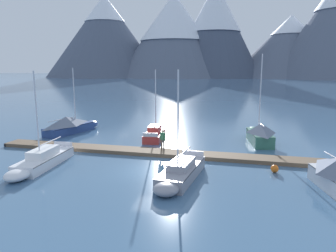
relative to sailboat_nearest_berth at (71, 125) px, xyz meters
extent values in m
plane|color=#426689|center=(11.59, -10.76, -0.86)|extent=(700.00, 700.00, 0.00)
cone|color=#4C566B|center=(-74.77, 200.61, 28.71)|extent=(87.52, 87.52, 59.14)
cone|color=white|center=(-74.77, 200.61, 48.75)|extent=(29.79, 29.79, 19.17)
cone|color=slate|center=(-22.64, 198.18, 28.06)|extent=(81.35, 81.35, 57.84)
cone|color=white|center=(-22.64, 198.18, 40.75)|extent=(48.11, 48.11, 32.57)
cone|color=#424C60|center=(5.86, 202.14, 31.37)|extent=(66.52, 66.52, 64.46)
cone|color=white|center=(5.86, 202.14, 47.03)|extent=(36.03, 36.03, 33.25)
cone|color=slate|center=(58.77, 213.39, 20.80)|extent=(84.42, 84.42, 43.33)
cone|color=white|center=(58.77, 213.39, 35.74)|extent=(27.71, 27.71, 13.54)
cube|color=brown|center=(11.59, -6.76, -0.71)|extent=(28.92, 3.47, 0.30)
cylinder|color=#38383D|center=(11.54, -7.53, -0.74)|extent=(27.68, 1.83, 0.24)
cylinder|color=#38383D|center=(11.63, -5.99, -0.74)|extent=(27.68, 1.83, 0.24)
cube|color=black|center=(-2.74, -5.94, -0.71)|extent=(0.27, 1.91, 0.27)
cube|color=navy|center=(-0.05, -0.19, -0.42)|extent=(3.34, 6.27, 0.88)
ellipsoid|color=navy|center=(0.88, 3.05, -0.42)|extent=(1.98, 2.36, 0.83)
cube|color=#121D39|center=(-0.05, -0.19, -0.03)|extent=(3.34, 6.17, 0.06)
cylinder|color=silver|center=(0.21, 0.73, 3.03)|extent=(0.10, 0.10, 6.03)
cylinder|color=silver|center=(-0.32, -1.12, 0.78)|extent=(1.15, 3.72, 0.08)
pyramid|color=slate|center=(-0.18, -0.62, 0.51)|extent=(3.24, 5.18, 0.98)
cube|color=white|center=(3.76, -11.12, -0.50)|extent=(1.83, 5.79, 0.73)
ellipsoid|color=white|center=(3.85, -14.33, -0.50)|extent=(1.48, 1.94, 0.69)
cube|color=slate|center=(3.76, -11.12, -0.18)|extent=(1.87, 5.67, 0.06)
cylinder|color=silver|center=(3.78, -11.72, 2.87)|extent=(0.10, 0.10, 6.00)
cylinder|color=silver|center=(3.74, -10.19, 0.71)|extent=(0.16, 3.05, 0.08)
cube|color=white|center=(3.77, -11.27, 0.14)|extent=(1.25, 2.62, 0.55)
cube|color=silver|center=(3.69, -8.33, 0.04)|extent=(1.52, 0.14, 0.36)
cube|color=#B2332D|center=(9.58, -1.34, -0.50)|extent=(1.89, 4.89, 0.73)
ellipsoid|color=#B2332D|center=(9.37, 1.41, -0.50)|extent=(1.46, 2.18, 0.69)
cube|color=#501614|center=(9.58, -1.34, -0.17)|extent=(1.92, 4.80, 0.06)
cylinder|color=silver|center=(9.51, -0.40, 2.88)|extent=(0.10, 0.10, 6.03)
cylinder|color=silver|center=(9.59, -1.48, 0.61)|extent=(0.24, 2.17, 0.08)
cube|color=#C03A35|center=(9.57, -1.23, 0.17)|extent=(1.23, 2.23, 0.60)
cube|color=silver|center=(9.75, -3.65, 0.05)|extent=(1.39, 0.20, 0.36)
cube|color=#93939E|center=(13.85, -11.96, -0.48)|extent=(2.53, 5.74, 0.76)
ellipsoid|color=#93939E|center=(13.39, -14.95, -0.48)|extent=(1.66, 1.63, 0.72)
cube|color=#424247|center=(13.85, -11.96, -0.14)|extent=(2.55, 5.63, 0.06)
cylinder|color=silver|center=(13.72, -12.81, 2.94)|extent=(0.10, 0.10, 6.08)
cylinder|color=silver|center=(13.93, -11.40, 0.72)|extent=(0.51, 2.83, 0.08)
cube|color=#A0A0AB|center=(13.82, -12.10, 0.12)|extent=(1.56, 2.65, 0.43)
cube|color=silver|center=(14.25, -9.30, 0.08)|extent=(1.54, 0.33, 0.36)
cube|color=#336B56|center=(19.58, -1.29, -0.32)|extent=(2.21, 4.88, 1.09)
ellipsoid|color=#336B56|center=(19.26, 1.42, -0.32)|extent=(1.66, 2.27, 1.03)
cube|color=#163027|center=(19.58, -1.29, 0.18)|extent=(2.24, 4.79, 0.06)
cylinder|color=silver|center=(19.50, -0.67, 3.77)|extent=(0.10, 0.10, 7.09)
cylinder|color=silver|center=(19.63, -1.76, 1.01)|extent=(0.34, 2.20, 0.08)
pyramid|color=slate|center=(19.62, -1.64, 0.66)|extent=(2.35, 3.97, 0.87)
cylinder|color=brown|center=(11.56, -6.44, -0.13)|extent=(0.14, 0.14, 0.86)
cylinder|color=brown|center=(11.35, -6.30, -0.13)|extent=(0.14, 0.14, 0.86)
cube|color=#387A4C|center=(11.46, -6.37, 0.60)|extent=(0.44, 0.39, 0.60)
sphere|color=tan|center=(11.46, -6.37, 1.02)|extent=(0.22, 0.22, 0.22)
cylinder|color=#387A4C|center=(11.66, -6.51, 0.53)|extent=(0.09, 0.09, 0.62)
cylinder|color=#387A4C|center=(11.25, -6.24, 0.53)|extent=(0.09, 0.09, 0.62)
sphere|color=orange|center=(19.81, -9.70, -0.60)|extent=(0.53, 0.53, 0.53)
cylinder|color=#262628|center=(19.81, -9.70, -0.30)|extent=(0.06, 0.06, 0.08)
camera|label=1|loc=(16.59, -31.11, 6.08)|focal=33.98mm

